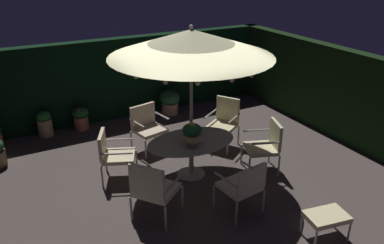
# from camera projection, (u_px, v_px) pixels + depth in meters

# --- Properties ---
(ground_plane) EXTENTS (7.90, 7.43, 0.02)m
(ground_plane) POSITION_uv_depth(u_px,v_px,m) (192.00, 179.00, 7.10)
(ground_plane) COLOR #493F3B
(hedge_backdrop_rear) EXTENTS (7.90, 0.30, 2.00)m
(hedge_backdrop_rear) POSITION_uv_depth(u_px,v_px,m) (125.00, 77.00, 9.57)
(hedge_backdrop_rear) COLOR black
(hedge_backdrop_rear) RESTS_ON ground_plane
(hedge_backdrop_right) EXTENTS (0.30, 7.43, 2.00)m
(hedge_backdrop_right) POSITION_uv_depth(u_px,v_px,m) (345.00, 96.00, 8.32)
(hedge_backdrop_right) COLOR black
(hedge_backdrop_right) RESTS_ON ground_plane
(patio_dining_table) EXTENTS (1.68, 1.12, 0.73)m
(patio_dining_table) POSITION_uv_depth(u_px,v_px,m) (191.00, 147.00, 6.99)
(patio_dining_table) COLOR #B8B6A3
(patio_dining_table) RESTS_ON ground_plane
(patio_umbrella) EXTENTS (2.77, 2.77, 2.80)m
(patio_umbrella) POSITION_uv_depth(u_px,v_px,m) (191.00, 43.00, 6.22)
(patio_umbrella) COLOR #BAB5A3
(patio_umbrella) RESTS_ON ground_plane
(centerpiece_planter) EXTENTS (0.34, 0.34, 0.45)m
(centerpiece_planter) POSITION_uv_depth(u_px,v_px,m) (192.00, 133.00, 6.63)
(centerpiece_planter) COLOR tan
(centerpiece_planter) RESTS_ON patio_dining_table
(patio_chair_north) EXTENTS (0.82, 0.81, 1.05)m
(patio_chair_north) POSITION_uv_depth(u_px,v_px,m) (224.00, 120.00, 8.13)
(patio_chair_north) COLOR #B7B4A6
(patio_chair_north) RESTS_ON ground_plane
(patio_chair_northeast) EXTENTS (0.76, 0.69, 0.96)m
(patio_chair_northeast) POSITION_uv_depth(u_px,v_px,m) (147.00, 125.00, 7.99)
(patio_chair_northeast) COLOR #B4B1AB
(patio_chair_northeast) RESTS_ON ground_plane
(patio_chair_east) EXTENTS (0.79, 0.78, 0.94)m
(patio_chair_east) POSITION_uv_depth(u_px,v_px,m) (113.00, 152.00, 6.90)
(patio_chair_east) COLOR #BCAFA5
(patio_chair_east) RESTS_ON ground_plane
(patio_chair_southeast) EXTENTS (0.87, 0.88, 1.03)m
(patio_chair_southeast) POSITION_uv_depth(u_px,v_px,m) (153.00, 187.00, 5.79)
(patio_chair_southeast) COLOR #B4B5AB
(patio_chair_southeast) RESTS_ON ground_plane
(patio_chair_south) EXTENTS (0.68, 0.66, 0.92)m
(patio_chair_south) POSITION_uv_depth(u_px,v_px,m) (244.00, 184.00, 5.95)
(patio_chair_south) COLOR #B6B1A8
(patio_chair_south) RESTS_ON ground_plane
(patio_chair_southwest) EXTENTS (0.76, 0.75, 0.99)m
(patio_chair_southwest) POSITION_uv_depth(u_px,v_px,m) (266.00, 143.00, 7.18)
(patio_chair_southwest) COLOR #B4B0A6
(patio_chair_southwest) RESTS_ON ground_plane
(ottoman_footrest) EXTENTS (0.66, 0.49, 0.40)m
(ottoman_footrest) POSITION_uv_depth(u_px,v_px,m) (326.00, 217.00, 5.50)
(ottoman_footrest) COLOR #B9B4AA
(ottoman_footrest) RESTS_ON ground_plane
(potted_plant_left_far) EXTENTS (0.32, 0.32, 0.60)m
(potted_plant_left_far) POSITION_uv_depth(u_px,v_px,m) (45.00, 123.00, 8.68)
(potted_plant_left_far) COLOR tan
(potted_plant_left_far) RESTS_ON ground_plane
(potted_plant_back_right) EXTENTS (0.52, 0.52, 0.63)m
(potted_plant_back_right) POSITION_uv_depth(u_px,v_px,m) (170.00, 101.00, 9.87)
(potted_plant_back_right) COLOR tan
(potted_plant_back_right) RESTS_ON ground_plane
(potted_plant_front_corner) EXTENTS (0.38, 0.38, 0.57)m
(potted_plant_front_corner) POSITION_uv_depth(u_px,v_px,m) (81.00, 117.00, 8.98)
(potted_plant_front_corner) COLOR #AE624D
(potted_plant_front_corner) RESTS_ON ground_plane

